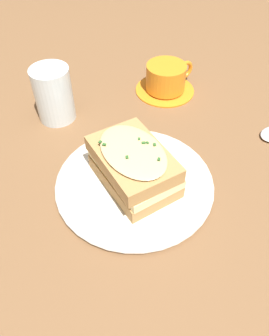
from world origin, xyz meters
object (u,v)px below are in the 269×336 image
Objects in this scene: teacup_with_saucer at (166,79)px; sandwich at (134,166)px; water_glass at (54,94)px; dinner_plate at (134,183)px.

sandwich is at bearing -138.06° from teacup_with_saucer.
dinner_plate is at bearing 46.08° from water_glass.
teacup_with_saucer is (-0.29, 0.04, -0.02)m from sandwich.
sandwich is 1.32× the size of teacup_with_saucer.
dinner_plate is 0.29m from teacup_with_saucer.
sandwich reaches higher than teacup_with_saucer.
water_glass is (-0.17, -0.17, 0.05)m from dinner_plate.
water_glass is (0.12, -0.22, 0.03)m from teacup_with_saucer.
water_glass is at bearing 168.69° from teacup_with_saucer.
dinner_plate is 0.04m from sandwich.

